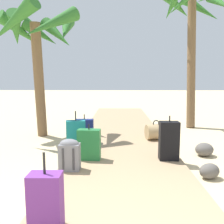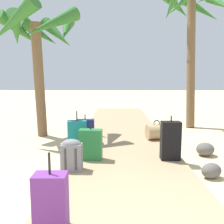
{
  "view_description": "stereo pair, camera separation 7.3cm",
  "coord_description": "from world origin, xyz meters",
  "px_view_note": "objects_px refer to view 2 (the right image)",
  "views": [
    {
      "loc": [
        -0.09,
        -1.3,
        1.55
      ],
      "look_at": [
        -0.28,
        5.94,
        0.55
      ],
      "focal_mm": 37.29,
      "sensor_mm": 36.0,
      "label": 1
    },
    {
      "loc": [
        -0.16,
        -1.3,
        1.55
      ],
      "look_at": [
        -0.28,
        5.94,
        0.55
      ],
      "focal_mm": 37.29,
      "sensor_mm": 36.0,
      "label": 2
    }
  ],
  "objects_px": {
    "duffel_bag_tan": "(156,132)",
    "suitcase_navy": "(85,131)",
    "suitcase_purple": "(51,202)",
    "suitcase_green": "(91,144)",
    "suitcase_teal": "(77,136)",
    "palm_tree_near_right": "(195,15)",
    "palm_tree_near_left": "(39,37)",
    "backpack_grey": "(72,154)",
    "suitcase_black": "(170,141)"
  },
  "relations": [
    {
      "from": "suitcase_purple",
      "to": "palm_tree_near_left",
      "type": "xyz_separation_m",
      "value": [
        -1.36,
        4.07,
        2.29
      ]
    },
    {
      "from": "suitcase_teal",
      "to": "palm_tree_near_left",
      "type": "relative_size",
      "value": 0.25
    },
    {
      "from": "backpack_grey",
      "to": "suitcase_purple",
      "type": "height_order",
      "value": "suitcase_purple"
    },
    {
      "from": "suitcase_green",
      "to": "palm_tree_near_right",
      "type": "distance_m",
      "value": 5.63
    },
    {
      "from": "suitcase_purple",
      "to": "suitcase_green",
      "type": "height_order",
      "value": "suitcase_purple"
    },
    {
      "from": "backpack_grey",
      "to": "suitcase_teal",
      "type": "relative_size",
      "value": 0.61
    },
    {
      "from": "suitcase_black",
      "to": "suitcase_navy",
      "type": "bearing_deg",
      "value": 146.33
    },
    {
      "from": "suitcase_black",
      "to": "suitcase_green",
      "type": "distance_m",
      "value": 1.48
    },
    {
      "from": "duffel_bag_tan",
      "to": "palm_tree_near_right",
      "type": "xyz_separation_m",
      "value": [
        1.48,
        2.04,
        3.31
      ]
    },
    {
      "from": "duffel_bag_tan",
      "to": "palm_tree_near_right",
      "type": "height_order",
      "value": "palm_tree_near_right"
    },
    {
      "from": "backpack_grey",
      "to": "palm_tree_near_left",
      "type": "bearing_deg",
      "value": 116.55
    },
    {
      "from": "suitcase_purple",
      "to": "suitcase_black",
      "type": "relative_size",
      "value": 0.95
    },
    {
      "from": "suitcase_navy",
      "to": "suitcase_teal",
      "type": "height_order",
      "value": "suitcase_teal"
    },
    {
      "from": "suitcase_teal",
      "to": "palm_tree_near_right",
      "type": "relative_size",
      "value": 0.19
    },
    {
      "from": "suitcase_navy",
      "to": "palm_tree_near_left",
      "type": "bearing_deg",
      "value": 146.6
    },
    {
      "from": "duffel_bag_tan",
      "to": "suitcase_green",
      "type": "height_order",
      "value": "suitcase_green"
    },
    {
      "from": "suitcase_black",
      "to": "suitcase_green",
      "type": "xyz_separation_m",
      "value": [
        -1.48,
        -0.02,
        -0.07
      ]
    },
    {
      "from": "suitcase_navy",
      "to": "palm_tree_near_left",
      "type": "xyz_separation_m",
      "value": [
        -1.27,
        0.84,
        2.3
      ]
    },
    {
      "from": "duffel_bag_tan",
      "to": "palm_tree_near_right",
      "type": "relative_size",
      "value": 0.12
    },
    {
      "from": "duffel_bag_tan",
      "to": "palm_tree_near_left",
      "type": "height_order",
      "value": "palm_tree_near_left"
    },
    {
      "from": "duffel_bag_tan",
      "to": "suitcase_black",
      "type": "relative_size",
      "value": 0.65
    },
    {
      "from": "suitcase_teal",
      "to": "suitcase_black",
      "type": "height_order",
      "value": "suitcase_teal"
    },
    {
      "from": "duffel_bag_tan",
      "to": "suitcase_teal",
      "type": "distance_m",
      "value": 2.11
    },
    {
      "from": "suitcase_purple",
      "to": "palm_tree_near_right",
      "type": "xyz_separation_m",
      "value": [
        3.13,
        5.61,
        3.21
      ]
    },
    {
      "from": "backpack_grey",
      "to": "suitcase_teal",
      "type": "distance_m",
      "value": 0.95
    },
    {
      "from": "suitcase_navy",
      "to": "suitcase_purple",
      "type": "relative_size",
      "value": 0.86
    },
    {
      "from": "suitcase_black",
      "to": "palm_tree_near_left",
      "type": "relative_size",
      "value": 0.24
    },
    {
      "from": "suitcase_purple",
      "to": "suitcase_green",
      "type": "xyz_separation_m",
      "value": [
        0.17,
        2.05,
        -0.0
      ]
    },
    {
      "from": "palm_tree_near_left",
      "to": "suitcase_black",
      "type": "bearing_deg",
      "value": -33.56
    },
    {
      "from": "duffel_bag_tan",
      "to": "suitcase_navy",
      "type": "bearing_deg",
      "value": -168.95
    },
    {
      "from": "suitcase_navy",
      "to": "palm_tree_near_left",
      "type": "height_order",
      "value": "palm_tree_near_left"
    },
    {
      "from": "backpack_grey",
      "to": "palm_tree_near_left",
      "type": "relative_size",
      "value": 0.15
    },
    {
      "from": "suitcase_purple",
      "to": "suitcase_green",
      "type": "distance_m",
      "value": 2.06
    },
    {
      "from": "suitcase_teal",
      "to": "palm_tree_near_left",
      "type": "xyz_separation_m",
      "value": [
        -1.2,
        1.59,
        2.24
      ]
    },
    {
      "from": "suitcase_teal",
      "to": "backpack_grey",
      "type": "bearing_deg",
      "value": -86.03
    },
    {
      "from": "suitcase_purple",
      "to": "palm_tree_near_left",
      "type": "relative_size",
      "value": 0.23
    },
    {
      "from": "duffel_bag_tan",
      "to": "suitcase_purple",
      "type": "bearing_deg",
      "value": -114.76
    },
    {
      "from": "suitcase_purple",
      "to": "palm_tree_near_left",
      "type": "distance_m",
      "value": 4.86
    },
    {
      "from": "suitcase_black",
      "to": "suitcase_green",
      "type": "relative_size",
      "value": 1.24
    },
    {
      "from": "duffel_bag_tan",
      "to": "suitcase_purple",
      "type": "xyz_separation_m",
      "value": [
        -1.65,
        -3.57,
        0.1
      ]
    },
    {
      "from": "backpack_grey",
      "to": "suitcase_green",
      "type": "bearing_deg",
      "value": 64.43
    },
    {
      "from": "backpack_grey",
      "to": "suitcase_purple",
      "type": "bearing_deg",
      "value": -86.8
    },
    {
      "from": "suitcase_teal",
      "to": "suitcase_black",
      "type": "bearing_deg",
      "value": -12.5
    },
    {
      "from": "palm_tree_near_right",
      "to": "palm_tree_near_left",
      "type": "distance_m",
      "value": 4.83
    },
    {
      "from": "duffel_bag_tan",
      "to": "suitcase_black",
      "type": "distance_m",
      "value": 1.5
    },
    {
      "from": "suitcase_green",
      "to": "palm_tree_near_left",
      "type": "bearing_deg",
      "value": 127.15
    },
    {
      "from": "suitcase_purple",
      "to": "duffel_bag_tan",
      "type": "bearing_deg",
      "value": 65.24
    },
    {
      "from": "duffel_bag_tan",
      "to": "backpack_grey",
      "type": "bearing_deg",
      "value": -130.25
    },
    {
      "from": "duffel_bag_tan",
      "to": "palm_tree_near_left",
      "type": "distance_m",
      "value": 3.86
    },
    {
      "from": "suitcase_purple",
      "to": "suitcase_navy",
      "type": "bearing_deg",
      "value": 91.54
    }
  ]
}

